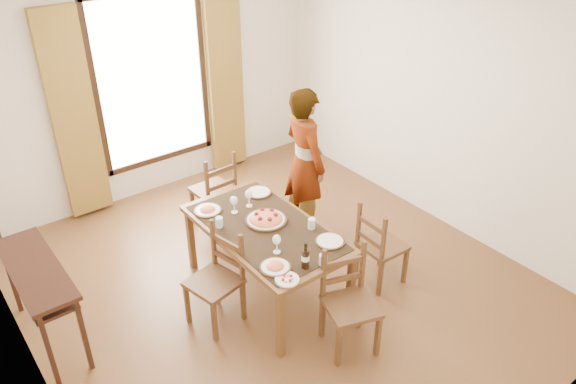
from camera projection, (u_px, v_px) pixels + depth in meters
ground at (276, 282)px, 5.70m from camera, size 5.00×5.00×0.00m
room_shell at (265, 141)px, 4.99m from camera, size 4.60×5.10×2.74m
console_table at (37, 278)px, 4.70m from camera, size 0.38×1.20×0.80m
dining_table at (265, 233)px, 5.25m from camera, size 0.92×1.65×0.76m
chair_west at (217, 281)px, 5.03m from camera, size 0.50×0.50×0.95m
chair_north at (215, 192)px, 6.38m from camera, size 0.44×0.44×0.95m
chair_south at (349, 304)px, 4.77m from camera, size 0.53×0.53×0.95m
chair_east at (380, 247)px, 5.51m from camera, size 0.41×0.41×0.90m
man at (305, 163)px, 6.11m from camera, size 0.70×0.53×1.71m
plate_sw at (275, 266)px, 4.68m from camera, size 0.27×0.27×0.05m
plate_se at (330, 240)px, 5.00m from camera, size 0.27×0.27×0.05m
plate_nw at (208, 209)px, 5.44m from camera, size 0.27×0.27×0.05m
plate_ne at (259, 191)px, 5.73m from camera, size 0.27×0.27×0.05m
pasta_platter at (266, 217)px, 5.27m from camera, size 0.40×0.40×0.10m
caprese_plate at (287, 278)px, 4.55m from camera, size 0.20×0.20×0.04m
wine_glass_a at (277, 244)px, 4.83m from camera, size 0.08×0.08×0.18m
wine_glass_b at (249, 198)px, 5.48m from camera, size 0.08×0.08×0.18m
wine_glass_c at (234, 204)px, 5.38m from camera, size 0.08×0.08×0.18m
tumbler_a at (312, 224)px, 5.18m from camera, size 0.07×0.07×0.10m
tumbler_b at (219, 222)px, 5.20m from camera, size 0.07×0.07×0.10m
tumbler_c at (323, 260)px, 4.71m from camera, size 0.07×0.07×0.10m
wine_bottle at (305, 255)px, 4.64m from camera, size 0.07×0.07×0.25m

